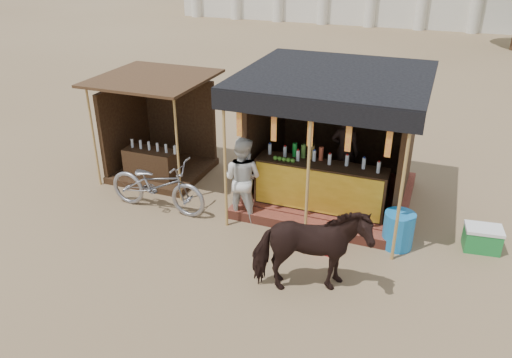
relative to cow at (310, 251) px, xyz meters
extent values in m
plane|color=#846B4C|center=(-1.45, -0.18, -0.76)|extent=(120.00, 120.00, 0.00)
cube|color=brown|center=(-0.45, 3.32, -0.65)|extent=(3.40, 2.80, 0.22)
cube|color=brown|center=(-0.45, 1.77, -0.66)|extent=(3.40, 0.35, 0.20)
cube|color=#3C2915|center=(-0.45, 2.37, -0.06)|extent=(2.60, 0.55, 0.95)
cube|color=gold|center=(-0.45, 2.08, -0.06)|extent=(2.50, 0.02, 0.88)
cube|color=#3C2915|center=(-0.45, 4.57, 0.71)|extent=(3.00, 0.12, 2.50)
cube|color=#3C2915|center=(-1.95, 3.32, 0.71)|extent=(0.12, 2.50, 2.50)
cube|color=#3C2915|center=(1.05, 3.32, 0.71)|extent=(0.12, 2.50, 2.50)
cube|color=black|center=(-0.45, 3.12, 1.99)|extent=(3.60, 3.60, 0.06)
cube|color=black|center=(-0.45, 1.34, 1.81)|extent=(3.60, 0.06, 0.36)
cylinder|color=tan|center=(-2.05, 1.37, 0.62)|extent=(0.06, 0.06, 2.75)
cylinder|color=tan|center=(-0.45, 1.37, 0.62)|extent=(0.06, 0.06, 2.75)
cylinder|color=tan|center=(1.15, 1.37, 0.62)|extent=(0.06, 0.06, 2.75)
cube|color=red|center=(-1.75, 1.37, 1.44)|extent=(0.10, 0.02, 0.55)
cube|color=red|center=(-1.10, 1.37, 1.44)|extent=(0.10, 0.02, 0.55)
cube|color=red|center=(-0.45, 1.37, 1.44)|extent=(0.10, 0.02, 0.55)
cube|color=red|center=(0.20, 1.37, 1.44)|extent=(0.10, 0.02, 0.55)
cube|color=red|center=(0.85, 1.37, 1.44)|extent=(0.10, 0.02, 0.55)
imported|color=black|center=(-0.20, 3.42, 0.29)|extent=(0.62, 0.42, 1.66)
cube|color=#3C2915|center=(-4.45, 3.02, -0.68)|extent=(2.00, 2.00, 0.15)
cube|color=#3C2915|center=(-4.45, 3.97, 0.29)|extent=(1.90, 0.10, 2.10)
cube|color=#3C2915|center=(-5.40, 3.02, 0.29)|extent=(0.10, 1.90, 2.10)
cube|color=#472D19|center=(-4.45, 2.92, 1.59)|extent=(2.40, 2.40, 0.06)
cylinder|color=tan|center=(-5.50, 1.97, 0.42)|extent=(0.05, 0.05, 2.35)
cylinder|color=tan|center=(-3.40, 1.97, 0.42)|extent=(0.05, 0.05, 2.35)
cube|color=#3C2915|center=(-4.45, 2.52, -0.36)|extent=(1.20, 0.50, 0.80)
imported|color=black|center=(0.00, 0.00, 0.00)|extent=(1.97, 1.46, 1.51)
imported|color=gray|center=(-3.63, 1.44, -0.18)|extent=(2.20, 0.80, 1.15)
imported|color=silver|center=(-1.89, 1.82, 0.10)|extent=(0.87, 0.70, 1.71)
cylinder|color=#1974BD|center=(1.18, 1.81, -0.41)|extent=(0.64, 0.64, 0.69)
cube|color=#A51B1E|center=(-0.01, 1.25, -0.59)|extent=(0.53, 0.51, 0.33)
cube|color=#1C7E34|center=(2.62, 2.26, -0.56)|extent=(0.67, 0.49, 0.40)
cube|color=white|center=(2.62, 2.26, -0.33)|extent=(0.69, 0.52, 0.06)
cylinder|color=silver|center=(2.55, 26.22, 1.04)|extent=(0.70, 0.70, 3.60)
camera|label=1|loc=(1.53, -6.33, 4.41)|focal=35.00mm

